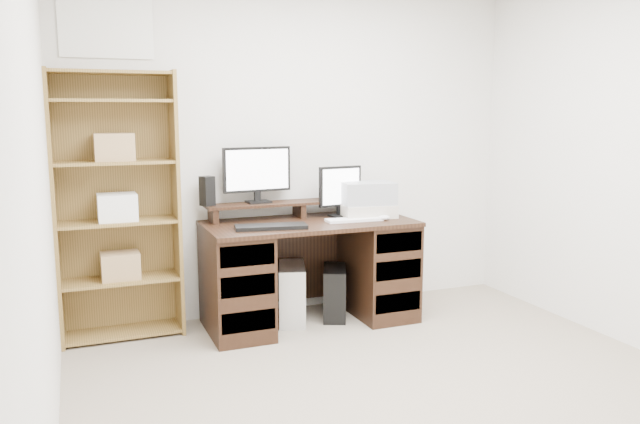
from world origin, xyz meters
TOP-DOWN VIEW (x-y plane):
  - room at (-0.00, 0.00)m, footprint 3.54×4.04m
  - desk at (-0.05, 1.64)m, footprint 1.50×0.70m
  - riser_shelf at (-0.05, 1.85)m, footprint 1.40×0.22m
  - monitor_wide at (-0.37, 1.89)m, footprint 0.51×0.14m
  - monitor_small at (0.24, 1.75)m, footprint 0.35×0.15m
  - speaker at (-0.74, 1.87)m, footprint 0.11×0.11m
  - keyboard_black at (-0.39, 1.47)m, footprint 0.50×0.24m
  - keyboard_white at (0.25, 1.54)m, footprint 0.42×0.14m
  - mouse at (0.47, 1.48)m, footprint 0.11×0.09m
  - printer at (0.42, 1.66)m, footprint 0.42×0.34m
  - basket at (0.42, 1.66)m, footprint 0.42×0.33m
  - tower_silver at (-0.17, 1.70)m, footprint 0.31×0.46m
  - tower_black at (0.16, 1.67)m, footprint 0.30×0.41m
  - bookshelf at (-1.35, 1.86)m, footprint 0.80×0.30m

SIDE VIEW (x-z plane):
  - tower_black at x=0.16m, z-range 0.00..0.38m
  - tower_silver at x=-0.17m, z-range 0.00..0.42m
  - desk at x=-0.05m, z-range 0.01..0.76m
  - keyboard_white at x=0.25m, z-range 0.75..0.77m
  - keyboard_black at x=-0.39m, z-range 0.75..0.78m
  - mouse at x=0.47m, z-range 0.75..0.79m
  - printer at x=0.42m, z-range 0.75..0.85m
  - riser_shelf at x=-0.05m, z-range 0.78..0.90m
  - bookshelf at x=-1.35m, z-range 0.02..1.82m
  - basket at x=0.42m, z-range 0.85..1.01m
  - monitor_small at x=0.24m, z-range 0.77..1.14m
  - speaker at x=-0.74m, z-range 0.87..1.08m
  - monitor_wide at x=-0.37m, z-range 0.89..1.30m
  - room at x=0.00m, z-range -0.02..2.52m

